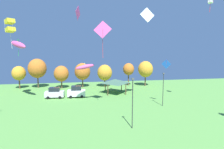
{
  "coord_description": "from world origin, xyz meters",
  "views": [
    {
      "loc": [
        -2.47,
        -1.26,
        10.13
      ],
      "look_at": [
        0.17,
        14.21,
        8.21
      ],
      "focal_mm": 28.0,
      "sensor_mm": 36.0,
      "label": 1
    }
  ],
  "objects_px": {
    "kite_flying_5": "(166,64)",
    "treeline_tree_6": "(145,69)",
    "kite_flying_4": "(211,0)",
    "kite_flying_9": "(147,15)",
    "kite_flying_8": "(103,30)",
    "light_post_0": "(163,87)",
    "light_post_1": "(132,101)",
    "treeline_tree_5": "(129,69)",
    "treeline_tree_0": "(19,73)",
    "kite_flying_7": "(18,45)",
    "treeline_tree_2": "(61,74)",
    "parked_car_second_from_left": "(76,92)",
    "treeline_tree_3": "(82,72)",
    "kite_flying_3": "(85,67)",
    "kite_flying_2": "(78,13)",
    "parked_car_leftmost": "(55,93)",
    "treeline_tree_4": "(105,73)",
    "treeline_tree_1": "(37,68)",
    "kite_flying_6": "(10,26)",
    "park_pavilion": "(115,81)"
  },
  "relations": [
    {
      "from": "kite_flying_5",
      "to": "treeline_tree_6",
      "type": "height_order",
      "value": "kite_flying_5"
    },
    {
      "from": "kite_flying_4",
      "to": "kite_flying_9",
      "type": "height_order",
      "value": "kite_flying_4"
    },
    {
      "from": "kite_flying_8",
      "to": "light_post_0",
      "type": "distance_m",
      "value": 15.55
    },
    {
      "from": "light_post_1",
      "to": "treeline_tree_5",
      "type": "distance_m",
      "value": 31.86
    },
    {
      "from": "kite_flying_5",
      "to": "treeline_tree_6",
      "type": "xyz_separation_m",
      "value": [
        3.34,
        19.92,
        -2.86
      ]
    },
    {
      "from": "treeline_tree_5",
      "to": "light_post_1",
      "type": "bearing_deg",
      "value": -104.1
    },
    {
      "from": "light_post_1",
      "to": "treeline_tree_0",
      "type": "height_order",
      "value": "light_post_1"
    },
    {
      "from": "kite_flying_9",
      "to": "light_post_0",
      "type": "height_order",
      "value": "kite_flying_9"
    },
    {
      "from": "kite_flying_7",
      "to": "treeline_tree_2",
      "type": "bearing_deg",
      "value": 61.39
    },
    {
      "from": "kite_flying_9",
      "to": "parked_car_second_from_left",
      "type": "height_order",
      "value": "kite_flying_9"
    },
    {
      "from": "light_post_1",
      "to": "treeline_tree_3",
      "type": "height_order",
      "value": "treeline_tree_3"
    },
    {
      "from": "kite_flying_5",
      "to": "treeline_tree_0",
      "type": "distance_m",
      "value": 40.48
    },
    {
      "from": "kite_flying_3",
      "to": "kite_flying_4",
      "type": "xyz_separation_m",
      "value": [
        22.97,
        -5.05,
        12.47
      ]
    },
    {
      "from": "kite_flying_2",
      "to": "parked_car_leftmost",
      "type": "relative_size",
      "value": 0.69
    },
    {
      "from": "kite_flying_3",
      "to": "parked_car_second_from_left",
      "type": "distance_m",
      "value": 8.27
    },
    {
      "from": "kite_flying_8",
      "to": "treeline_tree_4",
      "type": "relative_size",
      "value": 0.97
    },
    {
      "from": "kite_flying_2",
      "to": "parked_car_leftmost",
      "type": "xyz_separation_m",
      "value": [
        -5.63,
        2.62,
        -17.13
      ]
    },
    {
      "from": "kite_flying_8",
      "to": "treeline_tree_3",
      "type": "height_order",
      "value": "kite_flying_8"
    },
    {
      "from": "treeline_tree_0",
      "to": "treeline_tree_6",
      "type": "bearing_deg",
      "value": -3.12
    },
    {
      "from": "kite_flying_2",
      "to": "treeline_tree_0",
      "type": "bearing_deg",
      "value": 138.05
    },
    {
      "from": "kite_flying_9",
      "to": "kite_flying_8",
      "type": "bearing_deg",
      "value": -158.25
    },
    {
      "from": "kite_flying_2",
      "to": "kite_flying_3",
      "type": "bearing_deg",
      "value": -66.01
    },
    {
      "from": "parked_car_second_from_left",
      "to": "kite_flying_3",
      "type": "bearing_deg",
      "value": -67.83
    },
    {
      "from": "light_post_1",
      "to": "treeline_tree_6",
      "type": "relative_size",
      "value": 0.9
    },
    {
      "from": "kite_flying_7",
      "to": "kite_flying_9",
      "type": "distance_m",
      "value": 27.05
    },
    {
      "from": "kite_flying_5",
      "to": "treeline_tree_5",
      "type": "distance_m",
      "value": 21.75
    },
    {
      "from": "treeline_tree_1",
      "to": "treeline_tree_6",
      "type": "xyz_separation_m",
      "value": [
        32.16,
        -2.3,
        -0.52
      ]
    },
    {
      "from": "kite_flying_9",
      "to": "parked_car_leftmost",
      "type": "height_order",
      "value": "kite_flying_9"
    },
    {
      "from": "treeline_tree_0",
      "to": "treeline_tree_2",
      "type": "xyz_separation_m",
      "value": [
        11.92,
        -1.64,
        -0.16
      ]
    },
    {
      "from": "treeline_tree_6",
      "to": "treeline_tree_4",
      "type": "bearing_deg",
      "value": 176.35
    },
    {
      "from": "kite_flying_2",
      "to": "kite_flying_5",
      "type": "height_order",
      "value": "kite_flying_2"
    },
    {
      "from": "kite_flying_6",
      "to": "treeline_tree_0",
      "type": "height_order",
      "value": "kite_flying_6"
    },
    {
      "from": "parked_car_second_from_left",
      "to": "treeline_tree_2",
      "type": "distance_m",
      "value": 12.61
    },
    {
      "from": "kite_flying_9",
      "to": "park_pavilion",
      "type": "height_order",
      "value": "kite_flying_9"
    },
    {
      "from": "treeline_tree_4",
      "to": "treeline_tree_1",
      "type": "bearing_deg",
      "value": 175.62
    },
    {
      "from": "light_post_1",
      "to": "treeline_tree_4",
      "type": "relative_size",
      "value": 1.03
    },
    {
      "from": "treeline_tree_1",
      "to": "light_post_0",
      "type": "bearing_deg",
      "value": -39.18
    },
    {
      "from": "treeline_tree_1",
      "to": "kite_flying_3",
      "type": "bearing_deg",
      "value": -53.95
    },
    {
      "from": "kite_flying_3",
      "to": "treeline_tree_4",
      "type": "xyz_separation_m",
      "value": [
        6.11,
        16.98,
        -3.17
      ]
    },
    {
      "from": "kite_flying_6",
      "to": "treeline_tree_0",
      "type": "distance_m",
      "value": 17.97
    },
    {
      "from": "treeline_tree_2",
      "to": "treeline_tree_3",
      "type": "height_order",
      "value": "treeline_tree_3"
    },
    {
      "from": "kite_flying_6",
      "to": "treeline_tree_0",
      "type": "xyz_separation_m",
      "value": [
        -3.47,
        13.52,
        -11.32
      ]
    },
    {
      "from": "kite_flying_2",
      "to": "parked_car_second_from_left",
      "type": "bearing_deg",
      "value": 107.67
    },
    {
      "from": "kite_flying_2",
      "to": "treeline_tree_4",
      "type": "relative_size",
      "value": 0.44
    },
    {
      "from": "kite_flying_3",
      "to": "parked_car_leftmost",
      "type": "xyz_separation_m",
      "value": [
        -6.83,
        5.32,
        -6.23
      ]
    },
    {
      "from": "kite_flying_6",
      "to": "treeline_tree_2",
      "type": "xyz_separation_m",
      "value": [
        8.44,
        11.88,
        -11.48
      ]
    },
    {
      "from": "treeline_tree_5",
      "to": "kite_flying_3",
      "type": "bearing_deg",
      "value": -127.74
    },
    {
      "from": "treeline_tree_4",
      "to": "light_post_1",
      "type": "bearing_deg",
      "value": -90.26
    },
    {
      "from": "treeline_tree_4",
      "to": "parked_car_second_from_left",
      "type": "bearing_deg",
      "value": -124.49
    },
    {
      "from": "treeline_tree_1",
      "to": "park_pavilion",
      "type": "bearing_deg",
      "value": -26.34
    }
  ]
}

